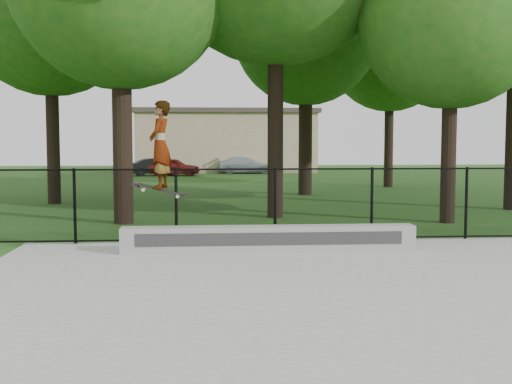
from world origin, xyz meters
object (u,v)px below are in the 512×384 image
(car_c, at_px, (246,165))
(car_b, at_px, (155,167))
(car_a, at_px, (173,167))
(skater_airborne, at_px, (160,147))
(grind_ledge, at_px, (269,239))

(car_c, bearing_deg, car_b, 111.69)
(car_a, xyz_separation_m, car_c, (4.61, 2.34, -0.01))
(car_a, xyz_separation_m, skater_airborne, (1.18, -28.05, 1.44))
(car_b, distance_m, car_c, 6.06)
(car_b, height_order, car_c, car_c)
(car_b, xyz_separation_m, skater_airborne, (2.30, -28.39, 1.46))
(car_a, height_order, skater_airborne, skater_airborne)
(car_b, xyz_separation_m, car_c, (5.72, 2.00, 0.01))
(car_a, distance_m, car_c, 5.17)
(grind_ledge, bearing_deg, skater_airborne, -174.04)
(car_c, bearing_deg, car_a, 119.36)
(car_a, distance_m, car_b, 1.17)
(grind_ledge, height_order, skater_airborne, skater_airborne)
(car_b, bearing_deg, car_c, -87.08)
(grind_ledge, xyz_separation_m, car_b, (-4.26, 28.19, 0.23))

